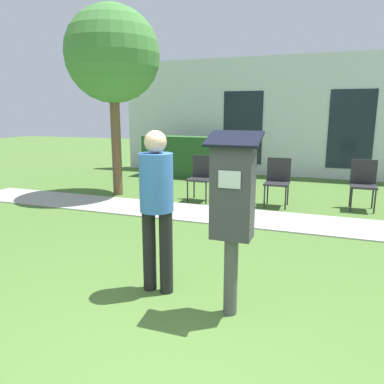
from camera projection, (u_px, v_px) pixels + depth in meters
The scene contains 10 objects.
ground_plane at pixel (173, 370), 2.58m from camera, with size 40.00×40.00×0.00m, color #476B2D.
sidewalk at pixel (265, 219), 6.16m from camera, with size 12.00×1.10×0.02m.
building_facade at pixel (295, 117), 10.03m from camera, with size 10.00×0.26×3.20m.
parking_meter at pixel (232, 201), 3.10m from camera, with size 0.44×0.31×1.59m.
person_standing at pixel (157, 200), 3.54m from camera, with size 0.32×0.32×1.58m.
outdoor_chair_left at pixel (201, 174), 7.45m from camera, with size 0.44×0.44×0.90m.
outdoor_chair_middle at pixel (278, 178), 7.01m from camera, with size 0.44×0.44×0.90m.
outdoor_chair_right at pixel (363, 181), 6.75m from camera, with size 0.44×0.44×0.90m.
hedge_row at pixel (185, 157), 10.14m from camera, with size 2.31×0.60×1.10m.
tree at pixel (113, 56), 7.47m from camera, with size 1.90×1.90×3.82m.
Camera 1 is at (0.90, -2.08, 1.74)m, focal length 35.00 mm.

